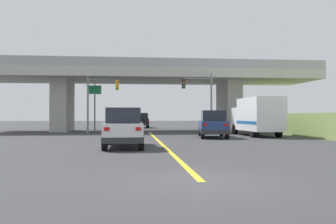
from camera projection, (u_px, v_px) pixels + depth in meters
name	position (u px, v px, depth m)	size (l,w,h in m)	color
ground	(148.00, 131.00, 38.61)	(160.00, 160.00, 0.00)	#353538
overpass_bridge	(148.00, 83.00, 38.66)	(35.93, 8.56, 7.29)	#B7B5AD
lane_divider_stripe	(159.00, 142.00, 22.17)	(0.20, 27.03, 0.01)	yellow
suv_lead	(124.00, 128.00, 18.38)	(1.95, 4.81, 2.02)	silver
suv_crossing	(213.00, 124.00, 26.67)	(2.59, 5.03, 2.02)	navy
box_truck	(257.00, 116.00, 28.87)	(2.33, 6.92, 3.06)	silver
sedan_oncoming	(142.00, 120.00, 48.68)	(1.88, 4.67, 2.02)	black
traffic_signal_nearside	(202.00, 94.00, 34.11)	(2.95, 0.36, 5.70)	slate
traffic_signal_farside	(98.00, 95.00, 34.05)	(3.02, 0.36, 5.69)	slate
highway_sign	(95.00, 98.00, 35.69)	(1.33, 0.17, 4.84)	#56595E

